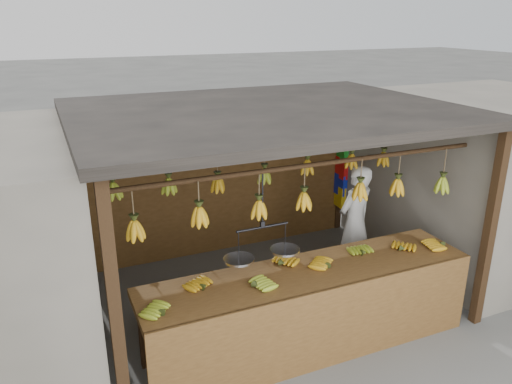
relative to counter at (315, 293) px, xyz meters
name	(u,v)px	position (x,y,z in m)	size (l,w,h in m)	color
ground	(265,295)	(0.02, 1.23, -0.71)	(80.00, 80.00, 0.00)	#5B5B57
stall	(255,139)	(0.02, 1.56, 1.26)	(4.30, 3.30, 2.40)	black
neighbor_right	(488,175)	(3.62, 1.23, 0.44)	(3.00, 3.00, 2.30)	slate
counter	(315,293)	(0.00, 0.00, 0.00)	(3.56, 0.81, 0.96)	brown
hanging_bananas	(266,174)	(0.01, 1.23, 0.91)	(3.62, 2.25, 0.38)	#C68D15
balance_scale	(262,251)	(-0.48, 0.23, 0.47)	(0.80, 0.30, 0.88)	black
vendor	(355,222)	(1.32, 1.25, 0.07)	(0.57, 0.37, 1.56)	white
bag_bundles	(341,174)	(1.96, 2.58, 0.27)	(0.08, 0.26, 1.14)	#199926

